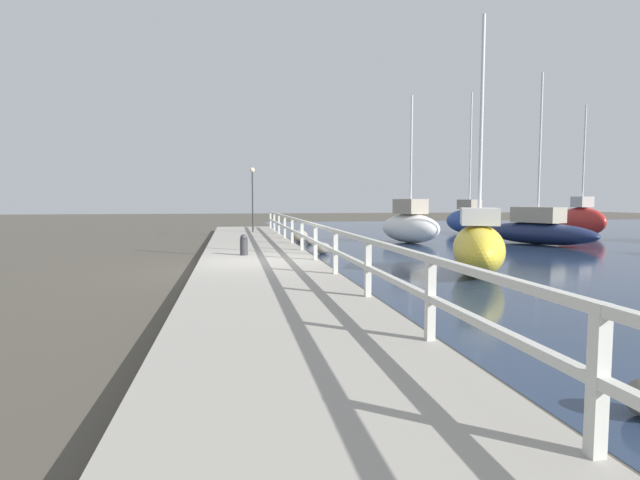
{
  "coord_description": "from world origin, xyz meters",
  "views": [
    {
      "loc": [
        -0.73,
        -13.51,
        1.88
      ],
      "look_at": [
        1.04,
        -3.51,
        1.08
      ],
      "focal_mm": 28.0,
      "sensor_mm": 36.0,
      "label": 1
    }
  ],
  "objects_px": {
    "sailboat_red": "(581,220)",
    "dock_lamp": "(252,186)",
    "sailboat_white": "(410,225)",
    "sailboat_blue": "(469,219)",
    "mooring_bollard": "(244,245)",
    "sailboat_navy": "(537,230)",
    "sailboat_yellow": "(478,245)"
  },
  "relations": [
    {
      "from": "sailboat_red",
      "to": "dock_lamp",
      "type": "bearing_deg",
      "value": 171.51
    },
    {
      "from": "dock_lamp",
      "to": "sailboat_white",
      "type": "relative_size",
      "value": 0.51
    },
    {
      "from": "sailboat_white",
      "to": "sailboat_blue",
      "type": "distance_m",
      "value": 7.53
    },
    {
      "from": "mooring_bollard",
      "to": "sailboat_blue",
      "type": "distance_m",
      "value": 17.11
    },
    {
      "from": "sailboat_red",
      "to": "sailboat_navy",
      "type": "distance_m",
      "value": 6.98
    },
    {
      "from": "sailboat_white",
      "to": "sailboat_blue",
      "type": "xyz_separation_m",
      "value": [
        5.42,
        5.23,
        0.03
      ]
    },
    {
      "from": "sailboat_blue",
      "to": "sailboat_navy",
      "type": "bearing_deg",
      "value": -110.36
    },
    {
      "from": "mooring_bollard",
      "to": "sailboat_yellow",
      "type": "height_order",
      "value": "sailboat_yellow"
    },
    {
      "from": "mooring_bollard",
      "to": "sailboat_yellow",
      "type": "distance_m",
      "value": 6.68
    },
    {
      "from": "sailboat_red",
      "to": "sailboat_yellow",
      "type": "xyz_separation_m",
      "value": [
        -12.16,
        -11.92,
        -0.13
      ]
    },
    {
      "from": "sailboat_red",
      "to": "sailboat_yellow",
      "type": "distance_m",
      "value": 17.02
    },
    {
      "from": "sailboat_navy",
      "to": "sailboat_blue",
      "type": "relative_size",
      "value": 0.92
    },
    {
      "from": "sailboat_yellow",
      "to": "mooring_bollard",
      "type": "bearing_deg",
      "value": 175.93
    },
    {
      "from": "mooring_bollard",
      "to": "sailboat_red",
      "type": "height_order",
      "value": "sailboat_red"
    },
    {
      "from": "dock_lamp",
      "to": "sailboat_red",
      "type": "relative_size",
      "value": 0.48
    },
    {
      "from": "sailboat_red",
      "to": "sailboat_blue",
      "type": "height_order",
      "value": "sailboat_blue"
    },
    {
      "from": "sailboat_navy",
      "to": "sailboat_white",
      "type": "height_order",
      "value": "sailboat_navy"
    },
    {
      "from": "sailboat_navy",
      "to": "sailboat_blue",
      "type": "bearing_deg",
      "value": 66.07
    },
    {
      "from": "dock_lamp",
      "to": "sailboat_red",
      "type": "distance_m",
      "value": 17.56
    },
    {
      "from": "sailboat_red",
      "to": "sailboat_navy",
      "type": "height_order",
      "value": "sailboat_navy"
    },
    {
      "from": "sailboat_yellow",
      "to": "sailboat_blue",
      "type": "xyz_separation_m",
      "value": [
        6.98,
        14.43,
        0.08
      ]
    },
    {
      "from": "sailboat_red",
      "to": "sailboat_blue",
      "type": "bearing_deg",
      "value": 152.9
    },
    {
      "from": "mooring_bollard",
      "to": "sailboat_blue",
      "type": "relative_size",
      "value": 0.08
    },
    {
      "from": "sailboat_navy",
      "to": "sailboat_yellow",
      "type": "height_order",
      "value": "sailboat_navy"
    },
    {
      "from": "dock_lamp",
      "to": "sailboat_red",
      "type": "height_order",
      "value": "sailboat_red"
    },
    {
      "from": "mooring_bollard",
      "to": "sailboat_red",
      "type": "relative_size",
      "value": 0.09
    },
    {
      "from": "mooring_bollard",
      "to": "dock_lamp",
      "type": "distance_m",
      "value": 11.2
    },
    {
      "from": "sailboat_blue",
      "to": "sailboat_white",
      "type": "bearing_deg",
      "value": -154.01
    },
    {
      "from": "dock_lamp",
      "to": "sailboat_red",
      "type": "bearing_deg",
      "value": -7.28
    },
    {
      "from": "sailboat_red",
      "to": "sailboat_white",
      "type": "distance_m",
      "value": 10.94
    },
    {
      "from": "dock_lamp",
      "to": "sailboat_yellow",
      "type": "distance_m",
      "value": 15.17
    },
    {
      "from": "sailboat_red",
      "to": "sailboat_white",
      "type": "relative_size",
      "value": 1.07
    }
  ]
}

